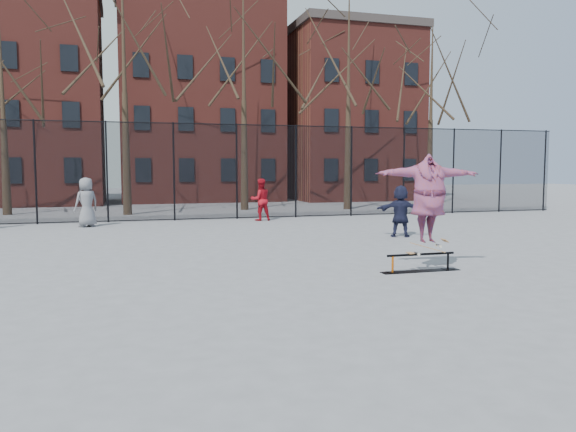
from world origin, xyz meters
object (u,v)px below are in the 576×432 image
object	(u,v)px
skate_rail	(421,264)
skater	(429,204)
bystander_grey	(86,202)
bystander_red	(260,200)
bystander_navy	(401,211)
skateboard	(428,251)

from	to	relation	value
skate_rail	skater	distance (m)	1.28
bystander_grey	bystander_red	xyz separation A→B (m)	(6.69, 0.54, -0.05)
bystander_grey	skate_rail	bearing A→B (deg)	92.44
bystander_navy	skate_rail	bearing A→B (deg)	94.05
skateboard	bystander_grey	world-z (taller)	bystander_grey
skateboard	bystander_grey	distance (m)	13.54
skateboard	skater	bearing A→B (deg)	90.00
skateboard	bystander_grey	size ratio (longest dim) A/B	0.46
skate_rail	skateboard	distance (m)	0.33
skater	bystander_grey	world-z (taller)	skater
bystander_grey	bystander_red	distance (m)	6.71
bystander_red	skate_rail	bearing A→B (deg)	87.93
skate_rail	bystander_red	size ratio (longest dim) A/B	1.03
skateboard	skater	size ratio (longest dim) A/B	0.36
skater	bystander_red	size ratio (longest dim) A/B	1.34
bystander_grey	bystander_navy	xyz separation A→B (m)	(9.66, -5.88, -0.09)
skateboard	skater	distance (m)	0.98
bystander_navy	bystander_grey	bearing A→B (deg)	-3.71
bystander_grey	bystander_navy	bearing A→B (deg)	118.23
skate_rail	bystander_navy	world-z (taller)	bystander_navy
bystander_grey	skater	bearing A→B (deg)	93.00
skate_rail	bystander_grey	size ratio (longest dim) A/B	0.97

